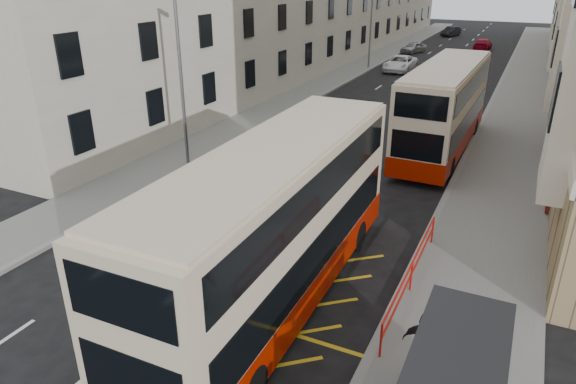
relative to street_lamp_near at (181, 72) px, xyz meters
The scene contains 16 objects.
ground 14.35m from the street_lamp_near, 62.11° to the right, with size 200.00×200.00×0.00m, color black.
pavement_right 23.47m from the street_lamp_near, 51.44° to the left, with size 4.00×120.00×0.15m, color slate.
pavement_left 18.60m from the street_lamp_near, 93.66° to the left, with size 3.00×120.00×0.15m, color slate.
kerb_right 22.30m from the street_lamp_near, 55.55° to the left, with size 0.25×120.00×0.15m, color gray.
kerb_left 18.57m from the street_lamp_near, 88.89° to the left, with size 0.25×120.00×0.15m, color gray.
road_markings 33.92m from the street_lamp_near, 79.11° to the left, with size 10.00×110.00×0.01m, color silver, non-canonical shape.
guard_railing 14.56m from the street_lamp_near, 26.38° to the right, with size 0.06×6.56×1.01m.
street_lamp_near is the anchor object (origin of this frame).
street_lamp_far 30.00m from the street_lamp_near, 90.00° to the left, with size 0.93×0.18×8.00m.
double_decker_front 12.51m from the street_lamp_near, 42.35° to the right, with size 2.95×12.17×4.84m.
double_decker_rear 13.56m from the street_lamp_near, 35.16° to the left, with size 2.91×11.72×4.65m.
pedestrian_far 17.20m from the street_lamp_near, 35.73° to the right, with size 1.08×0.45×1.84m, color black.
white_van 30.54m from the street_lamp_near, 84.19° to the left, with size 2.38×5.16×1.43m, color white.
car_silver 42.35m from the street_lamp_near, 87.81° to the left, with size 1.50×3.73×1.27m, color #A5A8AC.
car_dark 60.92m from the street_lamp_near, 87.34° to the left, with size 1.42×4.08×1.34m, color black.
car_red 49.24m from the street_lamp_near, 79.91° to the left, with size 1.85×4.54×1.32m, color #990018.
Camera 1 is at (8.55, -7.64, 9.10)m, focal length 32.00 mm.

